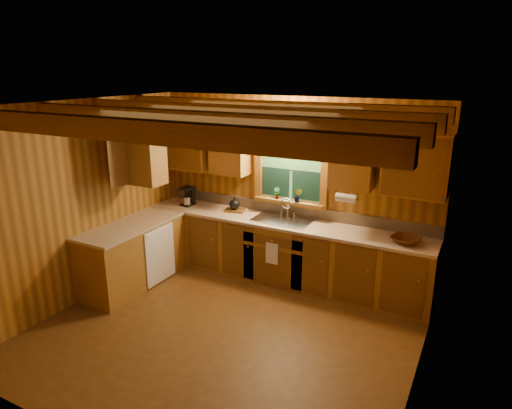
{
  "coord_description": "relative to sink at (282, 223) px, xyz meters",
  "views": [
    {
      "loc": [
        2.47,
        -3.9,
        2.96
      ],
      "look_at": [
        0.0,
        0.8,
        1.35
      ],
      "focal_mm": 31.62,
      "sensor_mm": 36.0,
      "label": 1
    }
  ],
  "objects": [
    {
      "name": "backsplash",
      "position": [
        0.0,
        0.28,
        0.12
      ],
      "size": [
        4.2,
        0.02,
        0.16
      ],
      "primitive_type": "cube",
      "color": "tan",
      "rests_on": "room"
    },
    {
      "name": "utensil_crock",
      "position": [
        -1.61,
        -0.05,
        0.13
      ],
      "size": [
        0.12,
        0.12,
        0.34
      ],
      "rotation": [
        0.0,
        0.0,
        0.13
      ],
      "color": "silver",
      "rests_on": "countertop"
    },
    {
      "name": "sink",
      "position": [
        0.0,
        0.0,
        0.0
      ],
      "size": [
        0.82,
        0.48,
        0.43
      ],
      "color": "silver",
      "rests_on": "countertop"
    },
    {
      "name": "window",
      "position": [
        0.0,
        0.26,
        0.67
      ],
      "size": [
        1.12,
        0.08,
        1.0
      ],
      "color": "brown",
      "rests_on": "room"
    },
    {
      "name": "cutting_board",
      "position": [
        -0.81,
        0.06,
        0.06
      ],
      "size": [
        0.33,
        0.27,
        0.03
      ],
      "primitive_type": "cube",
      "rotation": [
        0.0,
        0.0,
        0.26
      ],
      "color": "brown",
      "rests_on": "countertop"
    },
    {
      "name": "ceiling_beams",
      "position": [
        0.0,
        -1.6,
        1.63
      ],
      "size": [
        4.2,
        2.54,
        0.18
      ],
      "color": "brown",
      "rests_on": "room"
    },
    {
      "name": "potted_plant_right",
      "position": [
        0.15,
        0.18,
        0.38
      ],
      "size": [
        0.11,
        0.09,
        0.2
      ],
      "primitive_type": "imported",
      "rotation": [
        0.0,
        0.0,
        0.06
      ],
      "color": "brown",
      "rests_on": "window_sill"
    },
    {
      "name": "paper_towel_roll",
      "position": [
        0.92,
        -0.07,
        0.51
      ],
      "size": [
        0.27,
        0.11,
        0.11
      ],
      "primitive_type": "cylinder",
      "rotation": [
        0.0,
        1.57,
        0.0
      ],
      "color": "white",
      "rests_on": "upper_cabinets"
    },
    {
      "name": "wall_sconce",
      "position": [
        0.0,
        0.14,
        1.31
      ],
      "size": [
        0.45,
        0.21,
        0.17
      ],
      "color": "black",
      "rests_on": "room"
    },
    {
      "name": "upper_cabinets",
      "position": [
        -0.56,
        -0.18,
        0.98
      ],
      "size": [
        4.19,
        1.77,
        0.78
      ],
      "color": "brown",
      "rests_on": "room"
    },
    {
      "name": "teakettle",
      "position": [
        -0.81,
        0.06,
        0.15
      ],
      "size": [
        0.16,
        0.16,
        0.2
      ],
      "rotation": [
        0.0,
        0.0,
        -0.19
      ],
      "color": "black",
      "rests_on": "cutting_board"
    },
    {
      "name": "dishwasher_panel",
      "position": [
        -1.47,
        -0.92,
        -0.43
      ],
      "size": [
        0.02,
        0.6,
        0.8
      ],
      "primitive_type": "cube",
      "color": "white",
      "rests_on": "base_cabinets"
    },
    {
      "name": "room",
      "position": [
        0.0,
        -1.6,
        0.44
      ],
      "size": [
        4.2,
        4.2,
        4.2
      ],
      "color": "brown",
      "rests_on": "ground"
    },
    {
      "name": "wicker_basket",
      "position": [
        1.7,
        -0.09,
        0.09
      ],
      "size": [
        0.44,
        0.44,
        0.08
      ],
      "primitive_type": "imported",
      "rotation": [
        0.0,
        0.0,
        -0.35
      ],
      "color": "#48230C",
      "rests_on": "countertop"
    },
    {
      "name": "countertop",
      "position": [
        -0.48,
        -0.31,
        0.02
      ],
      "size": [
        4.2,
        2.24,
        0.04
      ],
      "color": "tan",
      "rests_on": "base_cabinets"
    },
    {
      "name": "coffee_maker",
      "position": [
        -1.62,
        0.01,
        0.19
      ],
      "size": [
        0.16,
        0.21,
        0.29
      ],
      "rotation": [
        0.0,
        0.0,
        -0.17
      ],
      "color": "black",
      "rests_on": "countertop"
    },
    {
      "name": "window_sill",
      "position": [
        0.0,
        0.22,
        0.26
      ],
      "size": [
        1.06,
        0.14,
        0.04
      ],
      "primitive_type": "cube",
      "color": "brown",
      "rests_on": "room"
    },
    {
      "name": "dish_towel",
      "position": [
        0.0,
        -0.34,
        -0.34
      ],
      "size": [
        0.18,
        0.01,
        0.3
      ],
      "primitive_type": "cube",
      "color": "white",
      "rests_on": "base_cabinets"
    },
    {
      "name": "base_cabinets",
      "position": [
        -0.49,
        -0.32,
        -0.43
      ],
      "size": [
        4.2,
        2.22,
        0.86
      ],
      "color": "brown",
      "rests_on": "ground"
    },
    {
      "name": "potted_plant_left",
      "position": [
        -0.19,
        0.2,
        0.37
      ],
      "size": [
        0.11,
        0.09,
        0.17
      ],
      "primitive_type": "imported",
      "rotation": [
        0.0,
        0.0,
        0.32
      ],
      "color": "brown",
      "rests_on": "window_sill"
    }
  ]
}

